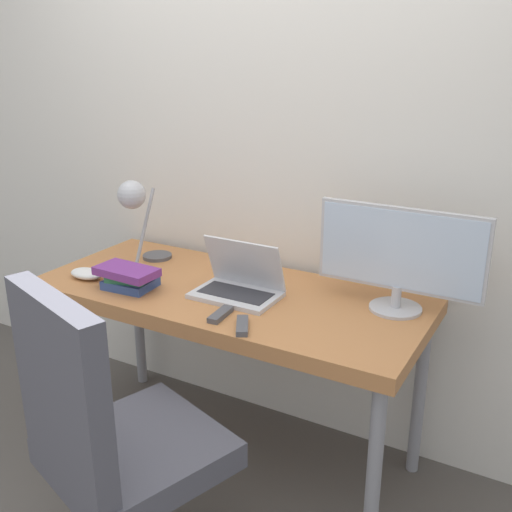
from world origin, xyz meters
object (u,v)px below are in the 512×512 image
Objects in this scene: office_chair at (109,435)px; monitor at (400,255)px; laptop at (239,284)px; book_stack at (129,277)px; game_controller at (86,274)px; desk_lamp at (136,205)px.

monitor is at bearing 56.97° from office_chair.
laptop is at bearing -163.49° from monitor.
book_stack is at bearing -160.01° from laptop.
laptop is at bearing 19.99° from book_stack.
monitor reaches higher than game_controller.
desk_lamp is 1.53× the size of book_stack.
laptop is 0.54× the size of monitor.
desk_lamp is (-0.56, 0.07, 0.23)m from laptop.
desk_lamp is at bearing 123.55° from office_chair.
desk_lamp reaches higher than office_chair.
monitor is at bearing 5.02° from desk_lamp.
office_chair is (-0.02, -0.74, -0.23)m from laptop.
game_controller is (-0.64, 0.59, 0.21)m from office_chair.
desk_lamp is at bearing -174.98° from monitor.
laptop is 0.62m from monitor.
game_controller is at bearing 137.42° from office_chair.
office_chair reaches higher than game_controller.
office_chair is at bearing -55.41° from book_stack.
monitor is 2.40× the size of book_stack.
monitor is at bearing 18.00° from book_stack.
book_stack is (-1.00, -0.32, -0.17)m from monitor.
desk_lamp is at bearing 172.68° from laptop.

